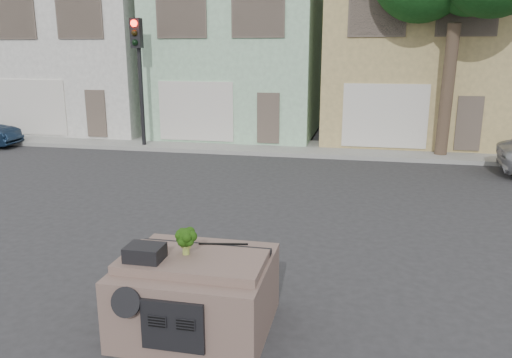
% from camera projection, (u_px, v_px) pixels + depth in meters
% --- Properties ---
extents(ground_plane, '(120.00, 120.00, 0.00)m').
position_uv_depth(ground_plane, '(246.00, 248.00, 9.88)').
color(ground_plane, '#303033').
rests_on(ground_plane, ground).
extents(sidewalk, '(40.00, 3.00, 0.15)m').
position_uv_depth(sidewalk, '(306.00, 149.00, 19.82)').
color(sidewalk, gray).
rests_on(sidewalk, ground).
extents(townhouse_white, '(7.20, 8.20, 7.55)m').
position_uv_depth(townhouse_white, '(98.00, 53.00, 24.93)').
color(townhouse_white, silver).
rests_on(townhouse_white, ground).
extents(townhouse_mint, '(7.20, 8.20, 7.55)m').
position_uv_depth(townhouse_mint, '(243.00, 53.00, 23.41)').
color(townhouse_mint, '#9FCDA8').
rests_on(townhouse_mint, ground).
extents(townhouse_tan, '(7.20, 8.20, 7.55)m').
position_uv_depth(townhouse_tan, '(409.00, 53.00, 21.90)').
color(townhouse_tan, tan).
rests_on(townhouse_tan, ground).
extents(traffic_signal, '(0.40, 0.40, 5.10)m').
position_uv_depth(traffic_signal, '(140.00, 85.00, 19.58)').
color(traffic_signal, black).
rests_on(traffic_signal, ground).
extents(tree_near, '(4.40, 4.00, 8.50)m').
position_uv_depth(tree_near, '(452.00, 38.00, 17.12)').
color(tree_near, '#123F14').
rests_on(tree_near, ground).
extents(car_dashboard, '(2.00, 1.80, 1.12)m').
position_uv_depth(car_dashboard, '(197.00, 291.00, 6.90)').
color(car_dashboard, '#6F574E').
rests_on(car_dashboard, ground).
extents(instrument_hump, '(0.48, 0.38, 0.20)m').
position_uv_depth(instrument_hump, '(145.00, 253.00, 6.52)').
color(instrument_hump, black).
rests_on(instrument_hump, car_dashboard).
extents(wiper_arm, '(0.69, 0.15, 0.02)m').
position_uv_depth(wiper_arm, '(223.00, 244.00, 7.06)').
color(wiper_arm, black).
rests_on(wiper_arm, car_dashboard).
extents(broccoli, '(0.43, 0.43, 0.38)m').
position_uv_depth(broccoli, '(186.00, 241.00, 6.68)').
color(broccoli, '#163409').
rests_on(broccoli, car_dashboard).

